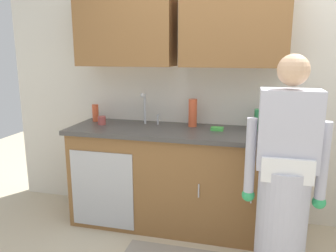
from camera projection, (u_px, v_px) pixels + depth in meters
The scene contains 13 objects.
kitchen_wall_with_uppers at pixel (224, 69), 3.10m from camera, with size 4.80×0.44×2.70m.
counter_cabinet at pixel (174, 179), 3.14m from camera, with size 1.90×0.62×0.90m.
countertop at pixel (174, 131), 3.04m from camera, with size 1.96×0.66×0.04m, color #474442.
sink at pixel (144, 129), 3.11m from camera, with size 0.50×0.36×0.35m.
person_at_sink at pixel (283, 194), 2.24m from camera, with size 0.55×0.34×1.62m.
bottle_cleaner_spray at pixel (259, 120), 2.97m from camera, with size 0.08×0.08×0.19m, color #2D8C4C.
bottle_water_tall at pixel (193, 113), 3.11m from camera, with size 0.08×0.08×0.26m, color #E05933.
bottle_water_short at pixel (271, 117), 3.03m from camera, with size 0.06×0.06×0.21m, color silver.
bottle_soap at pixel (271, 119), 2.95m from camera, with size 0.06×0.06×0.21m, color #66388C.
bottle_dish_liquid at pixel (95, 113), 3.36m from camera, with size 0.06×0.06×0.17m, color #E05933.
cup_by_sink at pixel (102, 120), 3.21m from camera, with size 0.08×0.08×0.08m, color #B24C47.
knife_on_counter at pixel (272, 139), 2.69m from camera, with size 0.24×0.02×0.01m, color silver.
sponge at pixel (217, 129), 2.98m from camera, with size 0.11×0.07×0.03m, color #4CBF4C.
Camera 1 is at (0.12, -2.18, 1.63)m, focal length 35.44 mm.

